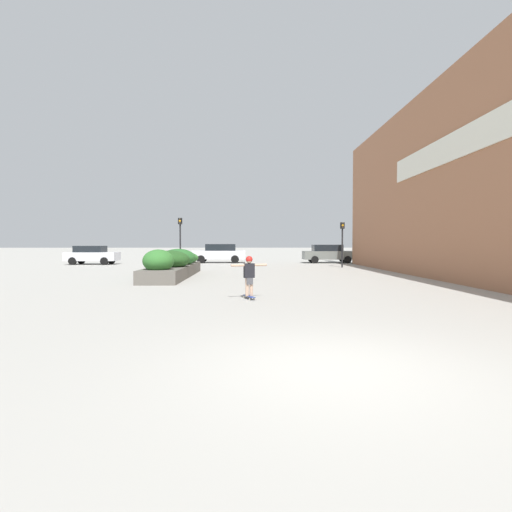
% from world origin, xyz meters
% --- Properties ---
extents(ground_plane, '(300.00, 300.00, 0.00)m').
position_xyz_m(ground_plane, '(0.00, 0.00, 0.00)').
color(ground_plane, '#A3A099').
extents(building_wall_right, '(0.67, 30.04, 9.39)m').
position_xyz_m(building_wall_right, '(7.87, 12.73, 4.71)').
color(building_wall_right, '#9E6647').
rests_on(building_wall_right, ground_plane).
extents(planter_box, '(1.91, 8.65, 1.46)m').
position_xyz_m(planter_box, '(-5.00, 15.19, 0.65)').
color(planter_box, '#605B54').
rests_on(planter_box, ground_plane).
extents(skateboard, '(0.40, 0.77, 0.09)m').
position_xyz_m(skateboard, '(-1.18, 6.86, 0.07)').
color(skateboard, navy).
rests_on(skateboard, ground_plane).
extents(skateboarder, '(1.12, 0.44, 1.24)m').
position_xyz_m(skateboarder, '(-1.18, 6.86, 0.84)').
color(skateboarder, tan).
rests_on(skateboarder, skateboard).
extents(car_leftmost, '(4.05, 1.90, 1.52)m').
position_xyz_m(car_leftmost, '(-13.91, 27.34, 0.79)').
color(car_leftmost, silver).
rests_on(car_leftmost, ground_plane).
extents(car_center_left, '(4.68, 1.85, 1.46)m').
position_xyz_m(car_center_left, '(14.47, 26.75, 0.77)').
color(car_center_left, '#BCBCC1').
rests_on(car_center_left, ground_plane).
extents(car_center_right, '(4.56, 1.96, 1.60)m').
position_xyz_m(car_center_right, '(5.92, 29.44, 0.83)').
color(car_center_right, slate).
rests_on(car_center_right, ground_plane).
extents(car_rightmost, '(4.72, 1.99, 1.65)m').
position_xyz_m(car_rightmost, '(-3.71, 29.83, 0.86)').
color(car_rightmost, silver).
rests_on(car_rightmost, ground_plane).
extents(traffic_light_left, '(0.28, 0.30, 3.55)m').
position_xyz_m(traffic_light_left, '(-6.07, 23.41, 2.41)').
color(traffic_light_left, black).
rests_on(traffic_light_left, ground_plane).
extents(traffic_light_right, '(0.28, 0.30, 3.21)m').
position_xyz_m(traffic_light_right, '(5.53, 22.80, 2.21)').
color(traffic_light_right, black).
rests_on(traffic_light_right, ground_plane).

